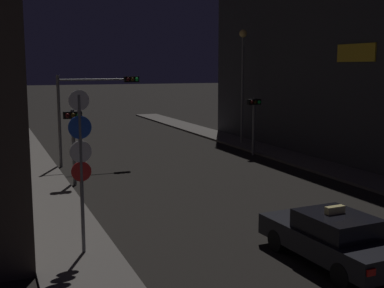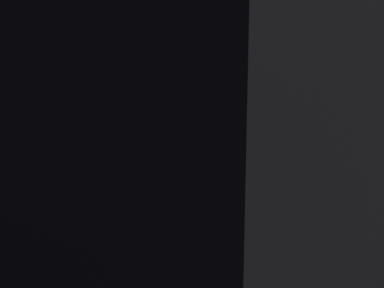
{
  "view_description": "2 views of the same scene",
  "coord_description": "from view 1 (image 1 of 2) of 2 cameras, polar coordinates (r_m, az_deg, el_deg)",
  "views": [
    {
      "loc": [
        -9.14,
        -0.72,
        5.29
      ],
      "look_at": [
        -0.3,
        20.91,
        1.69
      ],
      "focal_mm": 47.2,
      "sensor_mm": 36.0,
      "label": 1
    },
    {
      "loc": [
        19.62,
        -0.17,
        9.22
      ],
      "look_at": [
        -0.48,
        18.36,
        3.02
      ],
      "focal_mm": 54.41,
      "sensor_mm": 36.0,
      "label": 2
    }
  ],
  "objects": [
    {
      "name": "sidewalk_left",
      "position": [
        26.47,
        -17.27,
        -3.03
      ],
      "size": [
        2.33,
        54.29,
        0.13
      ],
      "primitive_type": "cube",
      "color": "#5B5651",
      "rests_on": "ground_plane"
    },
    {
      "name": "sign_pole_left",
      "position": [
        14.07,
        -12.46,
        -1.49
      ],
      "size": [
        0.63,
        0.1,
        4.54
      ],
      "color": "slate",
      "rests_on": "sidewalk_left"
    },
    {
      "name": "traffic_light_right_kerb",
      "position": [
        30.37,
        7.03,
        3.4
      ],
      "size": [
        0.8,
        0.42,
        3.46
      ],
      "color": "slate",
      "rests_on": "ground_plane"
    },
    {
      "name": "traffic_light_left_kerb",
      "position": [
        22.96,
        -13.28,
        1.47
      ],
      "size": [
        0.8,
        0.42,
        3.42
      ],
      "color": "slate",
      "rests_on": "ground_plane"
    },
    {
      "name": "street_lamp_far_block",
      "position": [
        34.38,
        5.75,
        8.8
      ],
      "size": [
        0.52,
        0.52,
        7.59
      ],
      "color": "slate",
      "rests_on": "sidewalk_right"
    },
    {
      "name": "traffic_light_overhead",
      "position": [
        27.56,
        -11.21,
        4.98
      ],
      "size": [
        4.43,
        0.42,
        4.85
      ],
      "color": "slate",
      "rests_on": "ground_plane"
    },
    {
      "name": "taxi",
      "position": [
        14.3,
        15.57,
        -10.15
      ],
      "size": [
        2.02,
        4.53,
        1.62
      ],
      "color": "black",
      "rests_on": "ground_plane"
    },
    {
      "name": "sidewalk_right",
      "position": [
        30.96,
        9.69,
        -1.09
      ],
      "size": [
        2.33,
        54.29,
        0.13
      ],
      "primitive_type": "cube",
      "color": "#5B5651",
      "rests_on": "ground_plane"
    }
  ]
}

